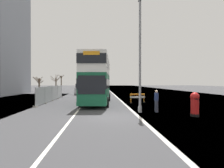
{
  "coord_description": "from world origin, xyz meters",
  "views": [
    {
      "loc": [
        -0.67,
        -14.33,
        2.38
      ],
      "look_at": [
        0.45,
        6.04,
        2.2
      ],
      "focal_mm": 33.93,
      "sensor_mm": 36.0,
      "label": 1
    }
  ],
  "objects_px": {
    "roadworks_barrier": "(137,97)",
    "car_receding_far": "(102,87)",
    "lamppost_foreground": "(140,58)",
    "car_oncoming_near": "(81,89)",
    "car_far_side": "(100,87)",
    "double_decker_bus": "(97,79)",
    "pedestrian_at_kerb": "(156,101)",
    "red_pillar_postbox": "(195,103)",
    "car_receding_mid": "(99,88)"
  },
  "relations": [
    {
      "from": "red_pillar_postbox",
      "to": "car_oncoming_near",
      "type": "relative_size",
      "value": 0.39
    },
    {
      "from": "car_receding_far",
      "to": "car_oncoming_near",
      "type": "bearing_deg",
      "value": -104.92
    },
    {
      "from": "double_decker_bus",
      "to": "car_receding_mid",
      "type": "relative_size",
      "value": 2.66
    },
    {
      "from": "car_oncoming_near",
      "to": "car_receding_far",
      "type": "bearing_deg",
      "value": 75.08
    },
    {
      "from": "double_decker_bus",
      "to": "lamppost_foreground",
      "type": "distance_m",
      "value": 8.03
    },
    {
      "from": "double_decker_bus",
      "to": "car_far_side",
      "type": "xyz_separation_m",
      "value": [
        0.13,
        40.52,
        -1.7
      ]
    },
    {
      "from": "pedestrian_at_kerb",
      "to": "car_far_side",
      "type": "bearing_deg",
      "value": 95.64
    },
    {
      "from": "double_decker_bus",
      "to": "lamppost_foreground",
      "type": "xyz_separation_m",
      "value": [
        3.48,
        -7.08,
        1.49
      ]
    },
    {
      "from": "car_oncoming_near",
      "to": "car_receding_far",
      "type": "xyz_separation_m",
      "value": [
        4.13,
        15.5,
        0.04
      ]
    },
    {
      "from": "double_decker_bus",
      "to": "lamppost_foreground",
      "type": "height_order",
      "value": "lamppost_foreground"
    },
    {
      "from": "lamppost_foreground",
      "to": "car_far_side",
      "type": "xyz_separation_m",
      "value": [
        -3.35,
        47.61,
        -3.19
      ]
    },
    {
      "from": "double_decker_bus",
      "to": "pedestrian_at_kerb",
      "type": "bearing_deg",
      "value": -55.43
    },
    {
      "from": "lamppost_foreground",
      "to": "red_pillar_postbox",
      "type": "height_order",
      "value": "lamppost_foreground"
    },
    {
      "from": "lamppost_foreground",
      "to": "car_oncoming_near",
      "type": "xyz_separation_m",
      "value": [
        -6.86,
        24.24,
        -3.27
      ]
    },
    {
      "from": "red_pillar_postbox",
      "to": "pedestrian_at_kerb",
      "type": "distance_m",
      "value": 3.05
    },
    {
      "from": "roadworks_barrier",
      "to": "car_oncoming_near",
      "type": "bearing_deg",
      "value": 115.49
    },
    {
      "from": "car_receding_mid",
      "to": "pedestrian_at_kerb",
      "type": "height_order",
      "value": "car_receding_mid"
    },
    {
      "from": "double_decker_bus",
      "to": "car_far_side",
      "type": "bearing_deg",
      "value": 89.82
    },
    {
      "from": "roadworks_barrier",
      "to": "car_receding_far",
      "type": "distance_m",
      "value": 32.49
    },
    {
      "from": "lamppost_foreground",
      "to": "pedestrian_at_kerb",
      "type": "height_order",
      "value": "lamppost_foreground"
    },
    {
      "from": "double_decker_bus",
      "to": "car_oncoming_near",
      "type": "bearing_deg",
      "value": 101.15
    },
    {
      "from": "car_oncoming_near",
      "to": "pedestrian_at_kerb",
      "type": "bearing_deg",
      "value": -71.25
    },
    {
      "from": "red_pillar_postbox",
      "to": "car_oncoming_near",
      "type": "height_order",
      "value": "car_oncoming_near"
    },
    {
      "from": "roadworks_barrier",
      "to": "pedestrian_at_kerb",
      "type": "distance_m",
      "value": 7.39
    },
    {
      "from": "double_decker_bus",
      "to": "red_pillar_postbox",
      "type": "bearing_deg",
      "value": -53.06
    },
    {
      "from": "car_far_side",
      "to": "pedestrian_at_kerb",
      "type": "xyz_separation_m",
      "value": [
        4.69,
        -47.51,
        -0.18
      ]
    },
    {
      "from": "car_far_side",
      "to": "lamppost_foreground",
      "type": "bearing_deg",
      "value": -85.97
    },
    {
      "from": "red_pillar_postbox",
      "to": "car_receding_far",
      "type": "relative_size",
      "value": 0.37
    },
    {
      "from": "car_receding_far",
      "to": "pedestrian_at_kerb",
      "type": "xyz_separation_m",
      "value": [
        4.07,
        -39.64,
        -0.13
      ]
    },
    {
      "from": "double_decker_bus",
      "to": "pedestrian_at_kerb",
      "type": "distance_m",
      "value": 8.69
    },
    {
      "from": "double_decker_bus",
      "to": "pedestrian_at_kerb",
      "type": "relative_size",
      "value": 6.57
    },
    {
      "from": "lamppost_foreground",
      "to": "pedestrian_at_kerb",
      "type": "relative_size",
      "value": 5.13
    },
    {
      "from": "lamppost_foreground",
      "to": "car_receding_far",
      "type": "height_order",
      "value": "lamppost_foreground"
    },
    {
      "from": "car_oncoming_near",
      "to": "car_receding_far",
      "type": "distance_m",
      "value": 16.04
    },
    {
      "from": "red_pillar_postbox",
      "to": "lamppost_foreground",
      "type": "bearing_deg",
      "value": 148.4
    },
    {
      "from": "roadworks_barrier",
      "to": "car_oncoming_near",
      "type": "distance_m",
      "value": 18.57
    },
    {
      "from": "lamppost_foreground",
      "to": "red_pillar_postbox",
      "type": "relative_size",
      "value": 5.34
    },
    {
      "from": "car_oncoming_near",
      "to": "car_receding_mid",
      "type": "height_order",
      "value": "car_oncoming_near"
    },
    {
      "from": "lamppost_foreground",
      "to": "roadworks_barrier",
      "type": "distance_m",
      "value": 8.36
    },
    {
      "from": "car_receding_mid",
      "to": "car_receding_far",
      "type": "distance_m",
      "value": 6.06
    },
    {
      "from": "double_decker_bus",
      "to": "roadworks_barrier",
      "type": "distance_m",
      "value": 5.07
    },
    {
      "from": "car_receding_mid",
      "to": "pedestrian_at_kerb",
      "type": "xyz_separation_m",
      "value": [
        4.76,
        -33.63,
        -0.08
      ]
    },
    {
      "from": "double_decker_bus",
      "to": "lamppost_foreground",
      "type": "bearing_deg",
      "value": -63.84
    },
    {
      "from": "roadworks_barrier",
      "to": "car_receding_far",
      "type": "relative_size",
      "value": 0.4
    },
    {
      "from": "roadworks_barrier",
      "to": "pedestrian_at_kerb",
      "type": "relative_size",
      "value": 1.04
    },
    {
      "from": "roadworks_barrier",
      "to": "car_far_side",
      "type": "bearing_deg",
      "value": 96.38
    },
    {
      "from": "car_receding_mid",
      "to": "pedestrian_at_kerb",
      "type": "bearing_deg",
      "value": -81.95
    },
    {
      "from": "car_receding_far",
      "to": "car_far_side",
      "type": "xyz_separation_m",
      "value": [
        -0.62,
        7.87,
        0.05
      ]
    },
    {
      "from": "double_decker_bus",
      "to": "car_receding_far",
      "type": "distance_m",
      "value": 32.71
    },
    {
      "from": "lamppost_foreground",
      "to": "double_decker_bus",
      "type": "bearing_deg",
      "value": 116.16
    }
  ]
}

